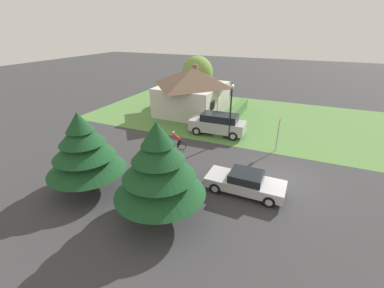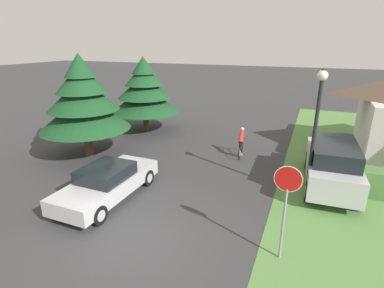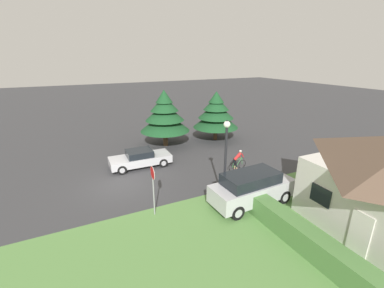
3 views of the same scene
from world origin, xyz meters
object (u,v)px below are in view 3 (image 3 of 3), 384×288
Objects in this scene: conifer_tall_near at (165,115)px; conifer_tall_far at (216,114)px; parked_suv_right at (252,188)px; stop_sign at (153,181)px; cyclist at (237,160)px; street_lamp at (226,150)px; sedan_left_lane at (140,158)px.

conifer_tall_near reaches higher than conifer_tall_far.
stop_sign is at bearing 163.16° from parked_suv_right.
cyclist is at bearing 62.03° from parked_suv_right.
conifer_tall_near is 5.26m from conifer_tall_far.
street_lamp reaches higher than stop_sign.
conifer_tall_far is (0.46, 5.23, -0.24)m from conifer_tall_near.
parked_suv_right is 1.79× the size of stop_sign.
conifer_tall_near reaches higher than cyclist.
parked_suv_right is at bearing -20.95° from conifer_tall_far.
conifer_tall_near is (-3.87, 3.49, 2.28)m from sedan_left_lane.
conifer_tall_far reaches higher than cyclist.
conifer_tall_far reaches higher than stop_sign.
street_lamp is at bearing -96.42° from stop_sign.
sedan_left_lane is 2.84× the size of cyclist.
street_lamp is 0.94× the size of conifer_tall_near.
sedan_left_lane is 8.18m from street_lamp.
parked_suv_right is 12.31m from conifer_tall_far.
conifer_tall_near is at bearing -95.07° from conifer_tall_far.
parked_suv_right is 2.73m from street_lamp.
stop_sign is (-1.39, -5.36, 0.97)m from parked_suv_right.
sedan_left_lane is 0.92× the size of parked_suv_right.
stop_sign is at bearing -97.74° from street_lamp.
stop_sign is 0.57× the size of conifer_tall_far.
street_lamp is (3.43, -3.38, 2.53)m from cyclist.
conifer_tall_far reaches higher than parked_suv_right.
street_lamp is (7.14, 3.04, 2.59)m from sedan_left_lane.
parked_suv_right is 0.95× the size of conifer_tall_near.
conifer_tall_far is at bearing -42.87° from stop_sign.
parked_suv_right is (4.28, -2.06, 0.30)m from cyclist.
sedan_left_lane is 6.80m from stop_sign.
conifer_tall_near reaches higher than parked_suv_right.
stop_sign reaches higher than parked_suv_right.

